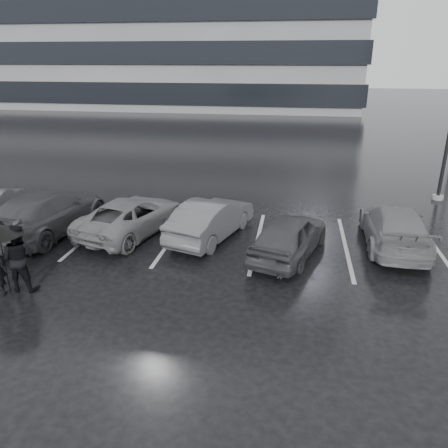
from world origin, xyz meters
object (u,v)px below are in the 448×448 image
car_main (290,235)px  pedestrian_right (18,258)px  car_west_c (47,213)px  car_east (395,227)px  car_west_a (211,219)px  car_west_b (132,216)px

car_main → pedestrian_right: pedestrian_right is taller
car_west_c → pedestrian_right: size_ratio=2.86×
car_main → car_east: size_ratio=0.85×
car_west_a → pedestrian_right: 5.90m
car_main → car_east: (3.23, 1.27, -0.00)m
car_west_c → car_east: 11.33m
car_west_c → car_main: bearing=-177.1°
car_west_b → car_east: bearing=-162.7°
car_east → pedestrian_right: pedestrian_right is taller
car_west_c → car_west_a: bearing=-168.2°
car_east → car_west_c: bearing=5.8°
car_main → car_west_b: bearing=7.0°
car_west_b → pedestrian_right: pedestrian_right is taller
car_west_b → pedestrian_right: 4.41m
car_west_a → car_west_c: bearing=22.7°
car_main → car_west_b: 5.37m
car_west_a → car_west_b: car_west_a is taller
pedestrian_right → car_main: bearing=-158.4°
car_main → car_east: car_main is taller
car_west_a → car_west_c: car_west_c is taller
car_west_b → pedestrian_right: (-1.43, -4.16, 0.27)m
car_main → car_west_b: size_ratio=0.86×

